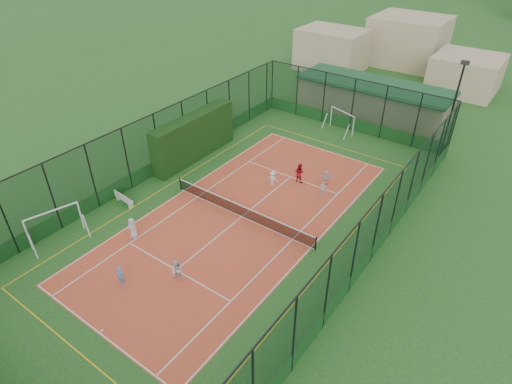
# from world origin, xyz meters

# --- Properties ---
(ground) EXTENTS (300.00, 300.00, 0.00)m
(ground) POSITION_xyz_m (0.00, 0.00, 0.00)
(ground) COLOR #1D5521
(ground) RESTS_ON ground
(court_slab) EXTENTS (11.17, 23.97, 0.01)m
(court_slab) POSITION_xyz_m (0.00, 0.00, 0.01)
(court_slab) COLOR #C2452B
(court_slab) RESTS_ON ground
(tennis_net) EXTENTS (11.67, 0.12, 1.06)m
(tennis_net) POSITION_xyz_m (0.00, 0.00, 0.53)
(tennis_net) COLOR black
(tennis_net) RESTS_ON ground
(perimeter_fence) EXTENTS (18.12, 34.12, 5.00)m
(perimeter_fence) POSITION_xyz_m (0.00, 0.00, 2.50)
(perimeter_fence) COLOR #10321C
(perimeter_fence) RESTS_ON ground
(floodlight_ne) EXTENTS (0.60, 0.26, 8.25)m
(floodlight_ne) POSITION_xyz_m (8.60, 16.60, 4.12)
(floodlight_ne) COLOR black
(floodlight_ne) RESTS_ON ground
(clubhouse) EXTENTS (15.20, 7.20, 3.15)m
(clubhouse) POSITION_xyz_m (0.00, 22.00, 1.57)
(clubhouse) COLOR tan
(clubhouse) RESTS_ON ground
(hedge_left) EXTENTS (1.30, 8.65, 3.78)m
(hedge_left) POSITION_xyz_m (-8.30, 4.39, 1.89)
(hedge_left) COLOR black
(hedge_left) RESTS_ON ground
(white_bench) EXTENTS (1.77, 0.64, 0.97)m
(white_bench) POSITION_xyz_m (-7.80, -3.69, 0.49)
(white_bench) COLOR white
(white_bench) RESTS_ON ground
(futsal_goal_near) EXTENTS (3.51, 1.90, 2.17)m
(futsal_goal_near) POSITION_xyz_m (-8.20, -8.74, 1.09)
(futsal_goal_near) COLOR white
(futsal_goal_near) RESTS_ON ground
(futsal_goal_far) EXTENTS (3.19, 1.89, 1.98)m
(futsal_goal_far) POSITION_xyz_m (-0.52, 16.21, 0.99)
(futsal_goal_far) COLOR white
(futsal_goal_far) RESTS_ON ground
(child_near_left) EXTENTS (0.79, 0.57, 1.48)m
(child_near_left) POSITION_xyz_m (-4.34, -5.82, 0.75)
(child_near_left) COLOR silver
(child_near_left) RESTS_ON court_slab
(child_near_mid) EXTENTS (0.50, 0.37, 1.26)m
(child_near_mid) POSITION_xyz_m (-1.71, -8.99, 0.64)
(child_near_mid) COLOR #528DEA
(child_near_mid) RESTS_ON court_slab
(child_near_right) EXTENTS (0.76, 0.62, 1.46)m
(child_near_right) POSITION_xyz_m (0.68, -6.90, 0.74)
(child_near_right) COLOR silver
(child_near_right) RESTS_ON court_slab
(child_far_left) EXTENTS (0.87, 0.62, 1.23)m
(child_far_left) POSITION_xyz_m (-0.50, 4.55, 0.62)
(child_far_left) COLOR white
(child_far_left) RESTS_ON court_slab
(child_far_right) EXTENTS (0.71, 0.29, 1.21)m
(child_far_right) POSITION_xyz_m (3.29, 5.56, 0.61)
(child_far_right) COLOR white
(child_far_right) RESTS_ON court_slab
(child_far_back) EXTENTS (1.08, 0.81, 1.13)m
(child_far_back) POSITION_xyz_m (2.70, 7.14, 0.58)
(child_far_back) COLOR silver
(child_far_back) RESTS_ON court_slab
(coach) EXTENTS (0.78, 0.62, 1.58)m
(coach) POSITION_xyz_m (0.84, 6.20, 0.80)
(coach) COLOR #AB121D
(coach) RESTS_ON court_slab
(tennis_balls) EXTENTS (5.62, 1.17, 0.07)m
(tennis_balls) POSITION_xyz_m (0.53, 1.17, 0.04)
(tennis_balls) COLOR #CCE033
(tennis_balls) RESTS_ON court_slab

